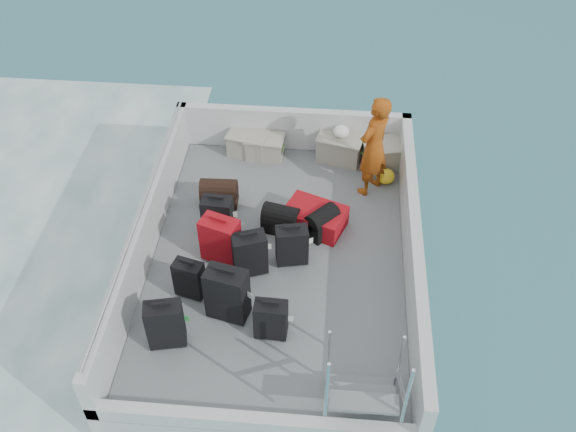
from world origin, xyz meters
name	(u,v)px	position (x,y,z in m)	size (l,w,h in m)	color
ground	(278,288)	(0.00, 0.00, 0.00)	(160.00, 160.00, 0.00)	#1A515C
ferry_hull	(278,274)	(0.00, 0.00, 0.30)	(3.60, 5.00, 0.60)	silver
deck	(278,258)	(0.00, 0.00, 0.61)	(3.30, 4.70, 0.02)	slate
deck_fittings	(303,258)	(0.35, -0.32, 0.99)	(3.60, 5.00, 0.90)	#BBC0C0
suitcase_0	(165,325)	(-1.14, -1.45, 0.95)	(0.42, 0.24, 0.66)	black
suitcase_1	(189,279)	(-1.02, -0.70, 0.89)	(0.36, 0.21, 0.55)	black
suitcase_2	(218,216)	(-0.85, 0.42, 0.92)	(0.41, 0.24, 0.59)	black
suitcase_3	(227,294)	(-0.50, -0.98, 0.99)	(0.49, 0.28, 0.74)	black
suitcase_4	(250,254)	(-0.33, -0.26, 0.94)	(0.43, 0.25, 0.63)	black
suitcase_5	(220,240)	(-0.74, -0.06, 0.95)	(0.48, 0.29, 0.66)	maroon
suitcase_6	(271,320)	(0.04, -1.23, 0.89)	(0.38, 0.23, 0.54)	black
suitcase_7	(292,246)	(0.19, -0.04, 0.91)	(0.41, 0.23, 0.58)	black
suitcase_8	(315,218)	(0.45, 0.65, 0.78)	(0.53, 0.80, 0.32)	maroon
duffel_0	(219,195)	(-0.94, 1.00, 0.78)	(0.52, 0.30, 0.32)	black
duffel_1	(281,221)	(-0.01, 0.54, 0.78)	(0.49, 0.30, 0.32)	black
duffel_2	(322,224)	(0.56, 0.52, 0.78)	(0.44, 0.30, 0.32)	black
crate_0	(248,144)	(-0.68, 2.20, 0.79)	(0.58, 0.40, 0.35)	#ACA995
crate_1	(265,148)	(-0.41, 2.15, 0.79)	(0.55, 0.38, 0.33)	#ACA995
crate_2	(340,148)	(0.76, 2.20, 0.82)	(0.65, 0.45, 0.39)	#ACA995
crate_3	(385,155)	(1.44, 2.09, 0.81)	(0.64, 0.44, 0.39)	#ACA995
yellow_bag	(385,176)	(1.45, 1.68, 0.73)	(0.28, 0.26, 0.22)	yellow
white_bag	(341,133)	(0.76, 2.20, 1.10)	(0.24, 0.24, 0.18)	white
passenger	(374,146)	(1.21, 1.50, 1.41)	(0.58, 0.38, 1.58)	#D95F14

